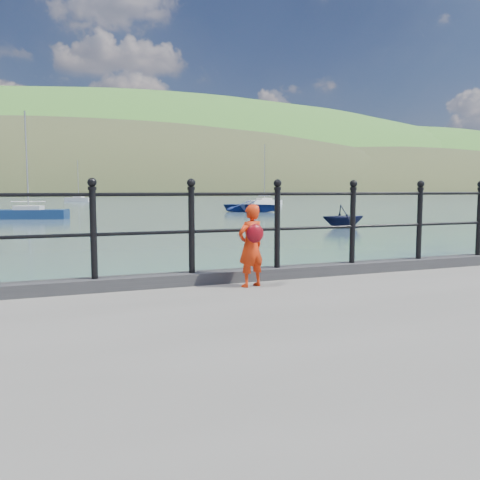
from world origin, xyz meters
name	(u,v)px	position (x,y,z in m)	size (l,w,h in m)	color
ground	(232,351)	(0.00, 0.00, 0.00)	(600.00, 600.00, 0.00)	#2D4251
kerb	(236,276)	(0.00, -0.15, 1.07)	(60.00, 0.30, 0.15)	#28282B
railing	(236,219)	(0.00, -0.15, 1.82)	(18.11, 0.11, 1.20)	black
far_shore	(132,241)	(38.34, 239.41, -22.57)	(830.00, 200.00, 156.00)	#333A21
child	(251,245)	(0.04, -0.58, 1.52)	(0.43, 0.36, 1.02)	red
launch_blue	(253,206)	(17.03, 39.55, 0.59)	(4.05, 5.68, 1.18)	navy
launch_navy	(343,216)	(13.70, 18.42, 0.67)	(2.20, 2.55, 1.35)	black
sailboat_far	(264,203)	(27.30, 59.66, 0.34)	(6.22, 4.11, 8.74)	silver
sailboat_deep	(79,200)	(4.21, 91.46, 0.34)	(4.94, 4.39, 7.71)	silver
sailboat_port	(29,214)	(-3.20, 34.80, 0.34)	(5.86, 3.36, 8.16)	navy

